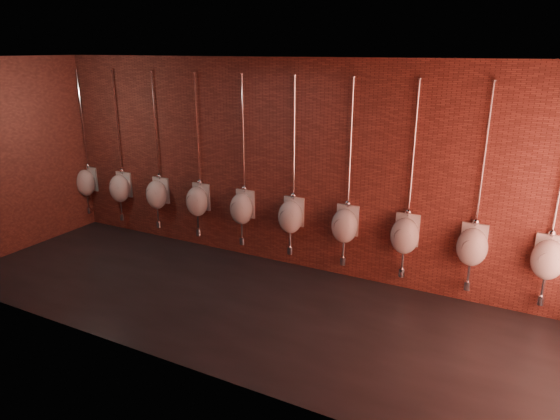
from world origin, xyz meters
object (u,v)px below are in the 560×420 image
Objects in this scene: urinal_4 at (242,208)px; urinal_8 at (472,246)px; urinal_1 at (120,187)px; urinal_3 at (197,200)px; urinal_7 at (405,235)px; urinal_0 at (86,182)px; urinal_5 at (291,216)px; urinal_9 at (548,258)px; urinal_2 at (157,194)px; urinal_6 at (345,225)px.

urinal_4 is 3.52m from urinal_8.
urinal_1 and urinal_3 have the same top height.
urinal_7 is 0.88m from urinal_8.
urinal_3 is (2.64, 0.00, 0.00)m from urinal_0.
urinal_0 is 4.40m from urinal_5.
urinal_0 is 1.00× the size of urinal_5.
urinal_4 is 1.00× the size of urinal_9.
urinal_0 and urinal_1 have the same top height.
urinal_4 is 1.00× the size of urinal_5.
urinal_2 and urinal_9 have the same top height.
urinal_8 is at bearing 0.00° from urinal_0.
urinal_3 is at bearing 180.00° from urinal_4.
urinal_5 and urinal_8 have the same top height.
urinal_4 is 2.64m from urinal_7.
urinal_1 is 2.64m from urinal_4.
urinal_1 is 5.28m from urinal_7.
urinal_3 is 3.52m from urinal_7.
urinal_6 is (2.64, 0.00, 0.00)m from urinal_3.
urinal_8 is at bearing 0.00° from urinal_7.
urinal_8 is (3.52, 0.00, 0.00)m from urinal_4.
urinal_8 is 1.00× the size of urinal_9.
urinal_7 is (3.52, 0.00, 0.00)m from urinal_3.
urinal_5 is 1.76m from urinal_7.
urinal_6 is (3.52, 0.00, 0.00)m from urinal_2.
urinal_6 is at bearing 0.00° from urinal_5.
urinal_3 is 1.76m from urinal_5.
urinal_7 is (1.76, 0.00, 0.00)m from urinal_5.
urinal_2 is (1.76, 0.00, 0.00)m from urinal_0.
urinal_3 is 0.88m from urinal_4.
urinal_1 is at bearing 180.00° from urinal_9.
urinal_2 is 1.00× the size of urinal_9.
urinal_1 and urinal_8 have the same top height.
urinal_5 is 2.64m from urinal_8.
urinal_0 is at bearing 180.00° from urinal_3.
urinal_4 is at bearing 180.00° from urinal_7.
urinal_0 is at bearing 180.00° from urinal_8.
urinal_0 is 7.92m from urinal_9.
urinal_9 is (2.64, 0.00, 0.00)m from urinal_6.
urinal_0 and urinal_6 have the same top height.
urinal_0 is at bearing 180.00° from urinal_7.
urinal_1 and urinal_7 have the same top height.
urinal_3 is 1.00× the size of urinal_5.
urinal_5 is 1.00× the size of urinal_7.
urinal_5 is at bearing 0.00° from urinal_0.
urinal_6 is 1.00× the size of urinal_8.
urinal_5 is 1.00× the size of urinal_9.
urinal_2 is 6.16m from urinal_9.
urinal_1 is 1.00× the size of urinal_7.
urinal_1 is at bearing 180.00° from urinal_3.
urinal_2 is at bearing 180.00° from urinal_8.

